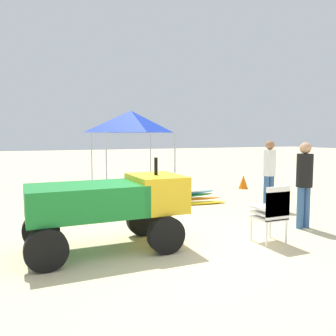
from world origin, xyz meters
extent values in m
plane|color=beige|center=(0.00, 0.00, 0.00)|extent=(80.00, 80.00, 0.00)
cube|color=#197A2D|center=(-1.30, 0.42, 0.85)|extent=(1.81, 1.11, 0.50)
cube|color=gold|center=(-0.10, 0.43, 0.90)|extent=(0.81, 1.11, 0.60)
cylinder|color=black|center=(-0.10, 0.43, 1.35)|extent=(0.06, 0.06, 0.30)
cylinder|color=black|center=(-0.15, 0.98, 0.30)|extent=(0.60, 0.18, 0.60)
cylinder|color=black|center=(-0.15, -0.12, 0.30)|extent=(0.60, 0.18, 0.60)
cylinder|color=black|center=(-1.95, 0.97, 0.30)|extent=(0.60, 0.18, 0.60)
cylinder|color=black|center=(-1.95, -0.13, 0.30)|extent=(0.60, 0.18, 0.60)
cube|color=white|center=(1.73, -0.30, 0.44)|extent=(0.48, 0.48, 0.04)
cube|color=white|center=(1.73, -0.52, 0.64)|extent=(0.48, 0.04, 0.40)
cube|color=white|center=(1.73, -0.30, 0.53)|extent=(0.48, 0.48, 0.04)
cube|color=white|center=(1.73, -0.52, 0.73)|extent=(0.48, 0.04, 0.40)
cube|color=white|center=(1.73, -0.30, 0.62)|extent=(0.48, 0.48, 0.04)
cube|color=white|center=(1.73, -0.52, 0.82)|extent=(0.48, 0.04, 0.40)
cylinder|color=white|center=(1.94, -0.09, 0.21)|extent=(0.04, 0.04, 0.42)
cylinder|color=white|center=(1.52, -0.09, 0.21)|extent=(0.04, 0.04, 0.42)
cylinder|color=white|center=(1.94, -0.51, 0.21)|extent=(0.04, 0.04, 0.42)
cylinder|color=white|center=(1.52, -0.51, 0.21)|extent=(0.04, 0.04, 0.42)
ellipsoid|color=yellow|center=(1.75, 3.23, 0.04)|extent=(2.54, 0.71, 0.08)
ellipsoid|color=orange|center=(1.75, 3.40, 0.12)|extent=(2.46, 0.52, 0.08)
ellipsoid|color=green|center=(1.68, 3.44, 0.20)|extent=(2.40, 0.43, 0.08)
ellipsoid|color=#268CCC|center=(1.67, 3.41, 0.28)|extent=(2.49, 0.47, 0.08)
ellipsoid|color=white|center=(1.76, 3.37, 0.36)|extent=(1.96, 0.52, 0.08)
cylinder|color=#33598C|center=(3.54, 2.00, 0.42)|extent=(0.14, 0.14, 0.85)
cylinder|color=#33598C|center=(3.70, 2.00, 0.42)|extent=(0.14, 0.14, 0.85)
cylinder|color=white|center=(3.62, 2.00, 1.18)|extent=(0.32, 0.32, 0.67)
sphere|color=#9E6B47|center=(3.62, 2.00, 1.63)|extent=(0.23, 0.23, 0.23)
cylinder|color=#33598C|center=(2.92, 0.19, 0.42)|extent=(0.14, 0.14, 0.84)
cylinder|color=#33598C|center=(3.08, 0.19, 0.42)|extent=(0.14, 0.14, 0.84)
cylinder|color=black|center=(3.00, 0.19, 1.18)|extent=(0.32, 0.32, 0.67)
sphere|color=tan|center=(3.00, 0.19, 1.62)|extent=(0.23, 0.23, 0.23)
cylinder|color=#B2B2B7|center=(0.39, 6.19, 0.99)|extent=(0.05, 0.05, 1.98)
cylinder|color=#B2B2B7|center=(2.88, 6.19, 0.99)|extent=(0.05, 0.05, 1.98)
cylinder|color=#B2B2B7|center=(0.39, 8.67, 0.99)|extent=(0.05, 0.05, 1.98)
cylinder|color=#B2B2B7|center=(2.88, 8.67, 0.99)|extent=(0.05, 0.05, 1.98)
pyramid|color=#1938BF|center=(1.63, 7.43, 2.39)|extent=(2.48, 2.48, 0.81)
cone|color=orange|center=(4.99, 5.00, 0.24)|extent=(0.34, 0.34, 0.48)
camera|label=1|loc=(-2.24, -5.07, 1.88)|focal=37.10mm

